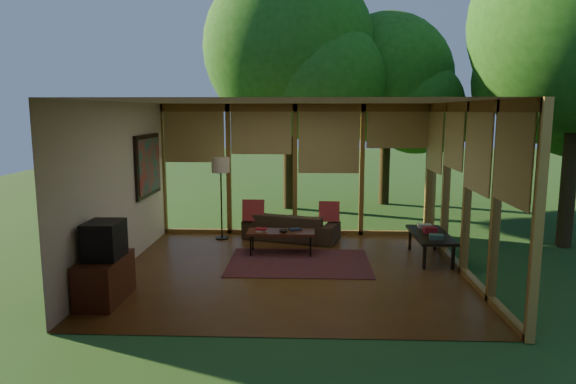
{
  "coord_description": "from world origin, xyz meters",
  "views": [
    {
      "loc": [
        0.28,
        -8.0,
        2.56
      ],
      "look_at": [
        -0.07,
        0.7,
        1.17
      ],
      "focal_mm": 32.0,
      "sensor_mm": 36.0,
      "label": 1
    }
  ],
  "objects_px": {
    "sofa": "(291,226)",
    "coffee_table": "(281,233)",
    "media_cabinet": "(105,279)",
    "side_console": "(431,236)",
    "television": "(104,240)",
    "floor_lamp": "(221,170)"
  },
  "relations": [
    {
      "from": "sofa",
      "to": "television",
      "type": "distance_m",
      "value": 4.23
    },
    {
      "from": "coffee_table",
      "to": "television",
      "type": "bearing_deg",
      "value": -133.18
    },
    {
      "from": "floor_lamp",
      "to": "media_cabinet",
      "type": "bearing_deg",
      "value": -106.21
    },
    {
      "from": "sofa",
      "to": "floor_lamp",
      "type": "bearing_deg",
      "value": 15.94
    },
    {
      "from": "sofa",
      "to": "coffee_table",
      "type": "xyz_separation_m",
      "value": [
        -0.15,
        -1.05,
        0.12
      ]
    },
    {
      "from": "media_cabinet",
      "to": "side_console",
      "type": "distance_m",
      "value": 5.34
    },
    {
      "from": "floor_lamp",
      "to": "side_console",
      "type": "height_order",
      "value": "floor_lamp"
    },
    {
      "from": "media_cabinet",
      "to": "side_console",
      "type": "relative_size",
      "value": 0.71
    },
    {
      "from": "television",
      "to": "coffee_table",
      "type": "bearing_deg",
      "value": 46.82
    },
    {
      "from": "sofa",
      "to": "coffee_table",
      "type": "bearing_deg",
      "value": 99.22
    },
    {
      "from": "sofa",
      "to": "coffee_table",
      "type": "height_order",
      "value": "sofa"
    },
    {
      "from": "television",
      "to": "floor_lamp",
      "type": "xyz_separation_m",
      "value": [
        0.99,
        3.47,
        0.56
      ]
    },
    {
      "from": "coffee_table",
      "to": "side_console",
      "type": "height_order",
      "value": "side_console"
    },
    {
      "from": "television",
      "to": "floor_lamp",
      "type": "bearing_deg",
      "value": 74.09
    },
    {
      "from": "media_cabinet",
      "to": "side_console",
      "type": "bearing_deg",
      "value": 24.14
    },
    {
      "from": "sofa",
      "to": "side_console",
      "type": "distance_m",
      "value": 2.77
    },
    {
      "from": "floor_lamp",
      "to": "side_console",
      "type": "xyz_separation_m",
      "value": [
        3.86,
        -1.29,
        -1.0
      ]
    },
    {
      "from": "media_cabinet",
      "to": "side_console",
      "type": "xyz_separation_m",
      "value": [
        4.87,
        2.18,
        0.11
      ]
    },
    {
      "from": "media_cabinet",
      "to": "coffee_table",
      "type": "distance_m",
      "value": 3.29
    },
    {
      "from": "side_console",
      "to": "media_cabinet",
      "type": "bearing_deg",
      "value": -155.86
    },
    {
      "from": "media_cabinet",
      "to": "coffee_table",
      "type": "relative_size",
      "value": 0.83
    },
    {
      "from": "coffee_table",
      "to": "sofa",
      "type": "bearing_deg",
      "value": 82.02
    }
  ]
}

